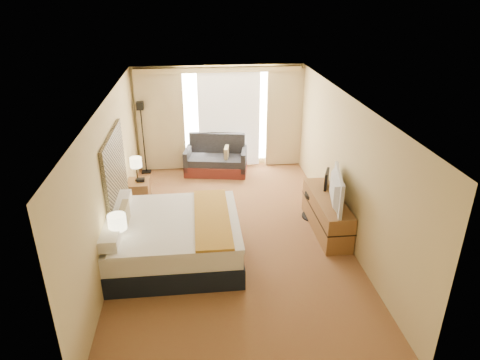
{
  "coord_description": "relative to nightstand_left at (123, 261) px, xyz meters",
  "views": [
    {
      "loc": [
        -0.6,
        -6.98,
        4.35
      ],
      "look_at": [
        0.2,
        0.4,
        0.96
      ],
      "focal_mm": 32.0,
      "sensor_mm": 36.0,
      "label": 1
    }
  ],
  "objects": [
    {
      "name": "nightstand_right",
      "position": [
        0.0,
        2.5,
        0.0
      ],
      "size": [
        0.45,
        0.52,
        0.55
      ],
      "primitive_type": "cube",
      "color": "brown",
      "rests_on": "floor"
    },
    {
      "name": "headboard",
      "position": [
        -0.19,
        1.25,
        1.01
      ],
      "size": [
        0.06,
        1.85,
        1.5
      ],
      "primitive_type": "cube",
      "color": "black",
      "rests_on": "wall_left"
    },
    {
      "name": "television",
      "position": [
        3.65,
        0.75,
        0.74
      ],
      "size": [
        0.37,
        1.12,
        0.64
      ],
      "primitive_type": "imported",
      "rotation": [
        0.0,
        0.0,
        1.36
      ],
      "color": "black",
      "rests_on": "media_dresser"
    },
    {
      "name": "nightstand_left",
      "position": [
        0.0,
        0.0,
        0.0
      ],
      "size": [
        0.45,
        0.52,
        0.55
      ],
      "primitive_type": "cube",
      "color": "brown",
      "rests_on": "floor"
    },
    {
      "name": "tissue_box",
      "position": [
        0.09,
        0.11,
        0.33
      ],
      "size": [
        0.16,
        0.16,
        0.12
      ],
      "primitive_type": "cube",
      "rotation": [
        0.0,
        0.0,
        -0.26
      ],
      "color": "#9CD4F1",
      "rests_on": "nightstand_left"
    },
    {
      "name": "wall_back",
      "position": [
        1.87,
        4.55,
        1.02
      ],
      "size": [
        4.2,
        0.02,
        2.6
      ],
      "primitive_type": "cube",
      "color": "#D3B780",
      "rests_on": "ground"
    },
    {
      "name": "wall_front",
      "position": [
        1.87,
        -2.45,
        1.02
      ],
      "size": [
        4.2,
        0.02,
        2.6
      ],
      "primitive_type": "cube",
      "color": "#D3B780",
      "rests_on": "ground"
    },
    {
      "name": "window",
      "position": [
        2.12,
        4.52,
        1.04
      ],
      "size": [
        2.3,
        0.02,
        2.3
      ],
      "primitive_type": "cube",
      "color": "white",
      "rests_on": "wall_back"
    },
    {
      "name": "wall_right",
      "position": [
        3.97,
        1.05,
        1.02
      ],
      "size": [
        0.02,
        7.0,
        2.6
      ],
      "primitive_type": "cube",
      "color": "#D3B780",
      "rests_on": "ground"
    },
    {
      "name": "telephone",
      "position": [
        0.06,
        2.5,
        0.31
      ],
      "size": [
        0.17,
        0.13,
        0.06
      ],
      "primitive_type": "cube",
      "rotation": [
        0.0,
        0.0,
        0.02
      ],
      "color": "black",
      "rests_on": "nightstand_right"
    },
    {
      "name": "media_dresser",
      "position": [
        3.7,
        1.05,
        0.07
      ],
      "size": [
        0.5,
        1.8,
        0.7
      ],
      "primitive_type": "cube",
      "color": "brown",
      "rests_on": "floor"
    },
    {
      "name": "desk_chair",
      "position": [
        3.67,
        1.54,
        0.19
      ],
      "size": [
        0.53,
        0.52,
        1.05
      ],
      "rotation": [
        0.0,
        0.0,
        -0.4
      ],
      "color": "black",
      "rests_on": "floor"
    },
    {
      "name": "ceiling",
      "position": [
        1.87,
        1.05,
        2.33
      ],
      "size": [
        4.2,
        7.0,
        0.02
      ],
      "primitive_type": "cube",
      "color": "white",
      "rests_on": "wall_back"
    },
    {
      "name": "lamp_left",
      "position": [
        0.0,
        -0.04,
        0.74
      ],
      "size": [
        0.28,
        0.28,
        0.6
      ],
      "color": "black",
      "rests_on": "nightstand_left"
    },
    {
      "name": "wall_left",
      "position": [
        -0.23,
        1.05,
        1.02
      ],
      "size": [
        0.02,
        7.0,
        2.6
      ],
      "primitive_type": "cube",
      "color": "#D3B780",
      "rests_on": "ground"
    },
    {
      "name": "loveseat",
      "position": [
        1.76,
        4.09,
        0.04
      ],
      "size": [
        1.64,
        1.07,
        0.95
      ],
      "rotation": [
        0.0,
        0.0,
        -0.18
      ],
      "color": "maroon",
      "rests_on": "floor"
    },
    {
      "name": "floor_lamp",
      "position": [
        -0.03,
        4.29,
        1.01
      ],
      "size": [
        0.23,
        0.23,
        1.82
      ],
      "color": "black",
      "rests_on": "floor"
    },
    {
      "name": "curtains",
      "position": [
        1.87,
        4.44,
        1.13
      ],
      "size": [
        4.12,
        0.19,
        2.56
      ],
      "color": "#C8B38D",
      "rests_on": "floor"
    },
    {
      "name": "lamp_right",
      "position": [
        -0.01,
        2.56,
        0.68
      ],
      "size": [
        0.25,
        0.25,
        0.52
      ],
      "color": "black",
      "rests_on": "nightstand_right"
    },
    {
      "name": "floor",
      "position": [
        1.87,
        1.05,
        -0.28
      ],
      "size": [
        4.2,
        7.0,
        0.02
      ],
      "primitive_type": "cube",
      "color": "maroon",
      "rests_on": "ground"
    },
    {
      "name": "bed",
      "position": [
        0.81,
        0.4,
        0.12
      ],
      "size": [
        2.23,
        2.04,
        1.08
      ],
      "color": "black",
      "rests_on": "floor"
    }
  ]
}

